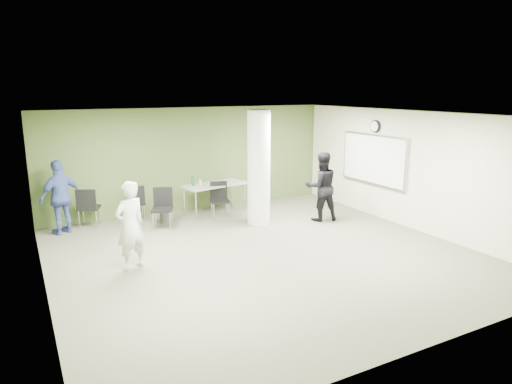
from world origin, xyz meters
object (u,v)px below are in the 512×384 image
woman_white (130,226)px  folding_table (214,186)px  man_blue (61,197)px  chair_back_left (88,205)px  man_black (321,187)px

woman_white → folding_table: bearing=-158.0°
woman_white → man_blue: (-0.91, 2.90, 0.03)m
man_blue → woman_white: bearing=81.5°
chair_back_left → man_blue: 0.68m
folding_table → man_blue: bearing=168.5°
woman_white → man_blue: man_blue is taller
folding_table → chair_back_left: folding_table is taller
folding_table → man_black: man_black is taller
chair_back_left → woman_white: 3.09m
folding_table → man_blue: man_blue is taller
woman_white → man_black: (5.00, 0.97, 0.04)m
folding_table → chair_back_left: bearing=165.3°
folding_table → woman_white: bearing=-145.7°
chair_back_left → man_black: man_black is taller
woman_white → man_blue: size_ratio=0.97×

